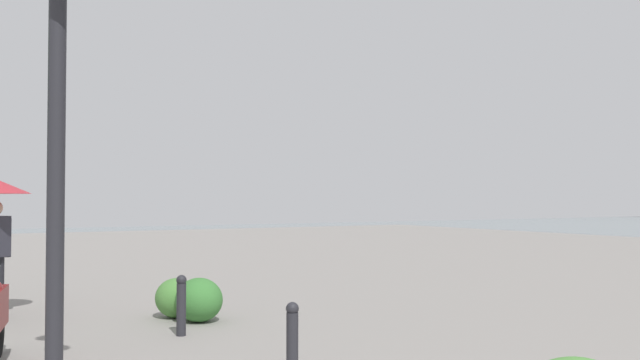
% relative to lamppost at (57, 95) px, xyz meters
% --- Properties ---
extents(lamppost, '(0.98, 0.28, 3.83)m').
position_rel_lamppost_xyz_m(lamppost, '(0.00, 0.00, 0.00)').
color(lamppost, '#232328').
rests_on(lamppost, ground).
extents(bollard_near, '(0.13, 0.13, 0.71)m').
position_rel_lamppost_xyz_m(bollard_near, '(0.18, -2.26, -2.20)').
color(bollard_near, '#232328').
rests_on(bollard_near, ground).
extents(bollard_mid, '(0.13, 0.13, 0.77)m').
position_rel_lamppost_xyz_m(bollard_mid, '(2.56, -1.94, -2.17)').
color(bollard_mid, '#232328').
rests_on(bollard_mid, ground).
extents(shrub_low, '(0.73, 0.66, 0.62)m').
position_rel_lamppost_xyz_m(shrub_low, '(3.38, -2.48, -2.26)').
color(shrub_low, '#387533').
rests_on(shrub_low, ground).
extents(shrub_wide, '(0.68, 0.61, 0.58)m').
position_rel_lamppost_xyz_m(shrub_wide, '(3.88, -2.32, -2.28)').
color(shrub_wide, '#477F38').
rests_on(shrub_wide, ground).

